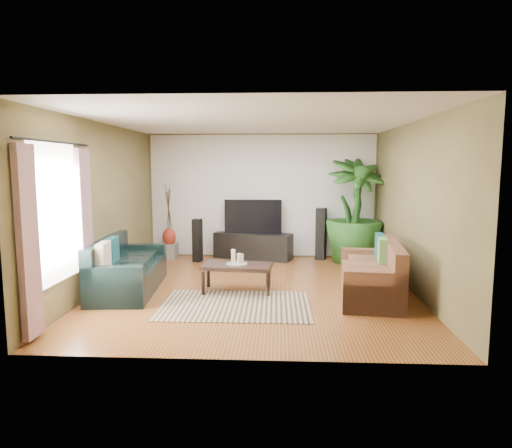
# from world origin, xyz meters

# --- Properties ---
(floor) EXTENTS (5.50, 5.50, 0.00)m
(floor) POSITION_xyz_m (0.00, 0.00, 0.00)
(floor) COLOR #995127
(floor) RESTS_ON ground
(ceiling) EXTENTS (5.50, 5.50, 0.00)m
(ceiling) POSITION_xyz_m (0.00, 0.00, 2.70)
(ceiling) COLOR white
(ceiling) RESTS_ON ground
(wall_back) EXTENTS (5.00, 0.00, 5.00)m
(wall_back) POSITION_xyz_m (0.00, 2.75, 1.35)
(wall_back) COLOR olive
(wall_back) RESTS_ON ground
(wall_front) EXTENTS (5.00, 0.00, 5.00)m
(wall_front) POSITION_xyz_m (0.00, -2.75, 1.35)
(wall_front) COLOR olive
(wall_front) RESTS_ON ground
(wall_left) EXTENTS (0.00, 5.50, 5.50)m
(wall_left) POSITION_xyz_m (-2.50, 0.00, 1.35)
(wall_left) COLOR olive
(wall_left) RESTS_ON ground
(wall_right) EXTENTS (0.00, 5.50, 5.50)m
(wall_right) POSITION_xyz_m (2.50, 0.00, 1.35)
(wall_right) COLOR olive
(wall_right) RESTS_ON ground
(backwall_panel) EXTENTS (4.90, 0.00, 4.90)m
(backwall_panel) POSITION_xyz_m (0.00, 2.74, 1.35)
(backwall_panel) COLOR white
(backwall_panel) RESTS_ON ground
(window_pane) EXTENTS (0.00, 1.80, 1.80)m
(window_pane) POSITION_xyz_m (-2.48, -1.60, 1.40)
(window_pane) COLOR white
(window_pane) RESTS_ON ground
(curtain_near) EXTENTS (0.08, 0.35, 2.20)m
(curtain_near) POSITION_xyz_m (-2.43, -2.35, 1.15)
(curtain_near) COLOR gray
(curtain_near) RESTS_ON ground
(curtain_far) EXTENTS (0.08, 0.35, 2.20)m
(curtain_far) POSITION_xyz_m (-2.43, -0.85, 1.15)
(curtain_far) COLOR gray
(curtain_far) RESTS_ON ground
(curtain_rod) EXTENTS (0.03, 1.90, 0.03)m
(curtain_rod) POSITION_xyz_m (-2.43, -1.60, 2.30)
(curtain_rod) COLOR black
(curtain_rod) RESTS_ON ground
(sofa_left) EXTENTS (1.04, 2.10, 0.85)m
(sofa_left) POSITION_xyz_m (-2.03, -0.18, 0.42)
(sofa_left) COLOR black
(sofa_left) RESTS_ON floor
(sofa_right) EXTENTS (1.06, 1.96, 0.85)m
(sofa_right) POSITION_xyz_m (1.78, -0.36, 0.42)
(sofa_right) COLOR brown
(sofa_right) RESTS_ON floor
(area_rug) EXTENTS (2.15, 1.53, 0.01)m
(area_rug) POSITION_xyz_m (-0.24, -0.90, 0.01)
(area_rug) COLOR tan
(area_rug) RESTS_ON floor
(coffee_table) EXTENTS (1.15, 0.71, 0.45)m
(coffee_table) POSITION_xyz_m (-0.29, -0.15, 0.22)
(coffee_table) COLOR black
(coffee_table) RESTS_ON floor
(candle_tray) EXTENTS (0.34, 0.34, 0.01)m
(candle_tray) POSITION_xyz_m (-0.29, -0.15, 0.45)
(candle_tray) COLOR gray
(candle_tray) RESTS_ON coffee_table
(candle_tall) EXTENTS (0.07, 0.07, 0.22)m
(candle_tall) POSITION_xyz_m (-0.35, -0.12, 0.57)
(candle_tall) COLOR #EBE3C6
(candle_tall) RESTS_ON candle_tray
(candle_mid) EXTENTS (0.07, 0.07, 0.17)m
(candle_mid) POSITION_xyz_m (-0.25, -0.19, 0.54)
(candle_mid) COLOR beige
(candle_mid) RESTS_ON candle_tray
(candle_short) EXTENTS (0.07, 0.07, 0.14)m
(candle_short) POSITION_xyz_m (-0.22, -0.09, 0.53)
(candle_short) COLOR beige
(candle_short) RESTS_ON candle_tray
(tv_stand) EXTENTS (1.75, 0.96, 0.56)m
(tv_stand) POSITION_xyz_m (-0.18, 2.50, 0.28)
(tv_stand) COLOR black
(tv_stand) RESTS_ON floor
(television) EXTENTS (1.23, 0.07, 0.73)m
(television) POSITION_xyz_m (-0.18, 2.50, 0.92)
(television) COLOR black
(television) RESTS_ON tv_stand
(speaker_left) EXTENTS (0.21, 0.22, 0.90)m
(speaker_left) POSITION_xyz_m (-1.33, 2.11, 0.45)
(speaker_left) COLOR black
(speaker_left) RESTS_ON floor
(speaker_right) EXTENTS (0.26, 0.27, 1.11)m
(speaker_right) POSITION_xyz_m (1.28, 2.50, 0.55)
(speaker_right) COLOR black
(speaker_right) RESTS_ON floor
(potted_plant) EXTENTS (1.51, 1.51, 2.17)m
(potted_plant) POSITION_xyz_m (1.94, 2.24, 1.08)
(potted_plant) COLOR #21521B
(potted_plant) RESTS_ON floor
(plant_pot) EXTENTS (0.40, 0.40, 0.31)m
(plant_pot) POSITION_xyz_m (1.94, 2.24, 0.16)
(plant_pot) COLOR black
(plant_pot) RESTS_ON floor
(pedestal) EXTENTS (0.34, 0.34, 0.32)m
(pedestal) POSITION_xyz_m (-2.01, 2.42, 0.16)
(pedestal) COLOR gray
(pedestal) RESTS_ON floor
(vase) EXTENTS (0.29, 0.29, 0.41)m
(vase) POSITION_xyz_m (-2.01, 2.42, 0.46)
(vase) COLOR maroon
(vase) RESTS_ON pedestal
(side_table) EXTENTS (0.54, 0.54, 0.48)m
(side_table) POSITION_xyz_m (-2.23, 0.90, 0.24)
(side_table) COLOR brown
(side_table) RESTS_ON floor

